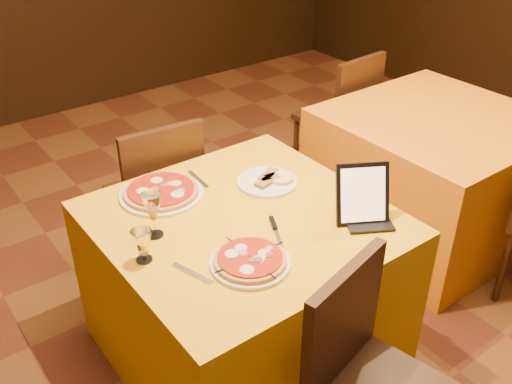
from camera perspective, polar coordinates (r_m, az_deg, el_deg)
floor at (r=2.81m, az=7.55°, el=-15.55°), size 6.00×7.00×0.01m
main_table at (r=2.53m, az=-1.19°, el=-9.57°), size 1.10×1.10×0.75m
side_table at (r=3.50m, az=17.08°, el=1.62°), size 1.10×1.10×0.75m
chair_main_far at (r=3.06m, az=-10.20°, el=-0.21°), size 0.47×0.47×0.91m
chair_side_far at (r=3.94m, az=7.85°, el=7.47°), size 0.48×0.48×0.91m
pizza_near at (r=2.05m, az=-0.60°, el=-6.91°), size 0.29×0.29×0.03m
pizza_far at (r=2.47m, az=-9.47°, el=-0.05°), size 0.36×0.36×0.03m
cutlet_dish at (r=2.52m, az=1.11°, el=1.12°), size 0.27×0.27×0.03m
wine_glass at (r=2.18m, az=-10.25°, el=-2.25°), size 0.10×0.10×0.19m
water_glass at (r=2.08m, az=-11.27°, el=-5.29°), size 0.09×0.09×0.13m
tablet at (r=2.26m, az=10.60°, el=-0.16°), size 0.23×0.19×0.24m
knife at (r=2.19m, az=2.19°, el=-4.46°), size 0.10×0.18×0.01m
fork_near at (r=2.03m, az=-6.39°, el=-8.08°), size 0.07×0.17×0.01m
fork_far at (r=2.57m, az=-5.83°, el=1.28°), size 0.03×0.18×0.01m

